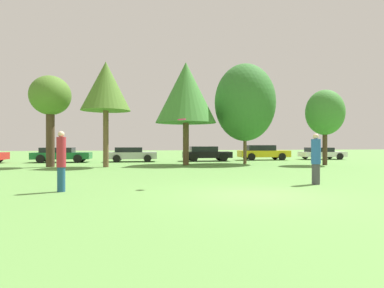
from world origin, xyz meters
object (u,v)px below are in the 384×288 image
(parked_car_white, at_px, (321,153))
(tree_4, at_px, (325,113))
(person_catcher, at_px, (316,159))
(parked_car_silver, at_px, (132,154))
(person_thrower, at_px, (61,161))
(tree_0, at_px, (50,98))
(parked_car_yellow, at_px, (263,152))
(parked_car_black, at_px, (206,153))
(tree_3, at_px, (245,103))
(parked_car_green, at_px, (61,154))
(frisbee, at_px, (182,119))
(tree_2, at_px, (186,93))
(tree_1, at_px, (106,87))

(parked_car_white, bearing_deg, tree_4, -117.93)
(person_catcher, height_order, parked_car_silver, person_catcher)
(person_thrower, relative_size, tree_4, 0.36)
(tree_0, distance_m, parked_car_yellow, 18.39)
(parked_car_black, bearing_deg, tree_0, -153.87)
(tree_3, bearing_deg, parked_car_green, 161.22)
(parked_car_yellow, height_order, parked_car_white, parked_car_yellow)
(frisbee, distance_m, parked_car_white, 23.30)
(person_thrower, distance_m, parked_car_yellow, 22.21)
(parked_car_green, height_order, parked_car_white, parked_car_green)
(tree_2, bearing_deg, person_catcher, -75.85)
(parked_car_green, bearing_deg, tree_3, -15.41)
(tree_4, bearing_deg, person_catcher, -124.97)
(parked_car_yellow, bearing_deg, tree_1, -151.59)
(person_catcher, bearing_deg, frisbee, -4.02)
(tree_3, bearing_deg, parked_car_black, 114.52)
(frisbee, height_order, tree_4, tree_4)
(parked_car_yellow, bearing_deg, tree_3, -122.15)
(tree_1, bearing_deg, person_catcher, -51.74)
(tree_2, distance_m, parked_car_yellow, 10.69)
(parked_car_green, bearing_deg, tree_0, -82.67)
(person_thrower, bearing_deg, parked_car_black, 61.23)
(person_thrower, bearing_deg, tree_0, 103.36)
(person_thrower, relative_size, tree_0, 0.33)
(tree_2, height_order, parked_car_green, tree_2)
(person_catcher, xyz_separation_m, parked_car_white, (11.17, 16.92, -0.36))
(tree_0, bearing_deg, tree_4, -5.30)
(person_catcher, xyz_separation_m, tree_2, (-2.92, 11.58, 4.15))
(tree_1, height_order, parked_car_white, tree_1)
(tree_2, bearing_deg, tree_3, 3.92)
(parked_car_yellow, bearing_deg, parked_car_green, -175.53)
(frisbee, bearing_deg, tree_0, 121.74)
(person_thrower, relative_size, person_catcher, 1.01)
(tree_2, distance_m, parked_car_green, 11.51)
(parked_car_yellow, bearing_deg, parked_car_white, 3.24)
(tree_3, relative_size, parked_car_silver, 1.83)
(tree_3, bearing_deg, tree_4, -24.15)
(tree_0, relative_size, tree_3, 0.79)
(tree_2, relative_size, tree_4, 1.37)
(parked_car_silver, bearing_deg, person_catcher, -64.64)
(person_catcher, distance_m, parked_car_white, 20.28)
(tree_0, distance_m, tree_3, 13.51)
(parked_car_black, height_order, parked_car_white, parked_car_black)
(frisbee, distance_m, tree_3, 13.55)
(frisbee, relative_size, parked_car_white, 0.07)
(tree_1, height_order, tree_4, tree_1)
(tree_0, distance_m, tree_1, 3.68)
(person_catcher, relative_size, tree_2, 0.26)
(tree_0, relative_size, tree_4, 1.11)
(tree_2, distance_m, tree_4, 9.93)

